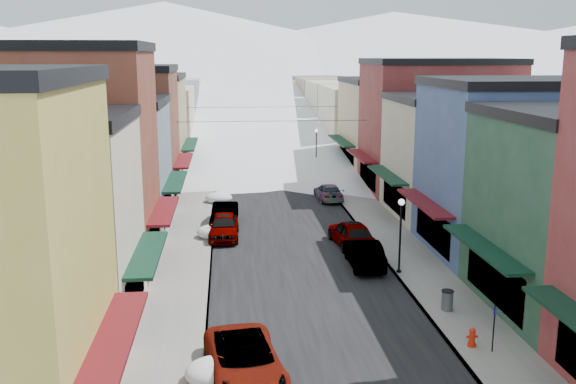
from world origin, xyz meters
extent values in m
cube|color=black|center=(0.00, 60.00, 0.01)|extent=(10.00, 160.00, 0.01)
cube|color=gray|center=(-6.60, 60.00, 0.07)|extent=(3.20, 160.00, 0.15)
cube|color=gray|center=(6.60, 60.00, 0.07)|extent=(3.20, 160.00, 0.15)
cube|color=slate|center=(-5.05, 60.00, 0.07)|extent=(0.10, 160.00, 0.15)
cube|color=slate|center=(5.05, 60.00, 0.07)|extent=(0.10, 160.00, 0.15)
cube|color=maroon|center=(-7.60, 4.00, 3.20)|extent=(1.20, 7.22, 0.15)
cube|color=beige|center=(-13.20, 12.50, 4.50)|extent=(10.00, 8.00, 9.00)
cube|color=black|center=(-13.20, 12.50, 9.25)|extent=(10.20, 8.20, 0.50)
cube|color=#0D2F1F|center=(-7.60, 12.50, 3.20)|extent=(1.20, 6.80, 0.15)
cube|color=brown|center=(-13.70, 20.50, 6.00)|extent=(11.00, 8.00, 12.00)
cube|color=black|center=(-13.70, 20.50, 12.25)|extent=(11.20, 8.20, 0.50)
cube|color=maroon|center=(-7.60, 20.50, 3.20)|extent=(1.20, 6.80, 0.15)
cube|color=gray|center=(-13.20, 29.00, 4.25)|extent=(10.00, 9.00, 8.50)
cube|color=black|center=(-13.20, 29.00, 8.75)|extent=(10.20, 9.20, 0.50)
cube|color=#0D2F1F|center=(-7.60, 29.00, 3.20)|extent=(1.20, 7.65, 0.15)
cube|color=brown|center=(-14.20, 38.00, 5.25)|extent=(12.00, 9.00, 10.50)
cube|color=black|center=(-14.20, 38.00, 10.75)|extent=(12.20, 9.20, 0.50)
cube|color=maroon|center=(-7.60, 38.00, 3.20)|extent=(1.20, 7.65, 0.15)
cube|color=#9D8D67|center=(-13.20, 48.00, 4.75)|extent=(10.00, 11.00, 9.50)
cube|color=black|center=(-13.20, 48.00, 9.75)|extent=(10.20, 11.20, 0.50)
cube|color=#0D2F1F|center=(-7.60, 48.00, 3.20)|extent=(1.20, 9.35, 0.15)
cube|color=#0D2F1F|center=(7.60, 12.00, 3.20)|extent=(1.20, 7.65, 0.15)
cube|color=#374D7D|center=(13.20, 21.00, 5.00)|extent=(10.00, 9.00, 10.00)
cube|color=black|center=(13.20, 21.00, 10.25)|extent=(10.20, 9.20, 0.50)
cube|color=maroon|center=(7.60, 21.00, 3.20)|extent=(1.20, 7.65, 0.15)
cube|color=#B5AD92|center=(13.70, 30.00, 4.25)|extent=(11.00, 9.00, 8.50)
cube|color=black|center=(13.70, 30.00, 8.75)|extent=(11.20, 9.20, 0.50)
cube|color=#0D2F1F|center=(7.60, 30.00, 3.20)|extent=(1.20, 7.65, 0.15)
cube|color=maroon|center=(14.20, 39.00, 5.50)|extent=(12.00, 9.00, 11.00)
cube|color=black|center=(14.20, 39.00, 11.25)|extent=(12.20, 9.20, 0.50)
cube|color=maroon|center=(7.60, 39.00, 3.20)|extent=(1.20, 7.65, 0.15)
cube|color=tan|center=(13.20, 49.00, 4.50)|extent=(10.00, 11.00, 9.00)
cube|color=black|center=(13.20, 49.00, 9.25)|extent=(10.20, 11.20, 0.50)
cube|color=#0D2F1F|center=(7.60, 49.00, 3.20)|extent=(1.20, 9.35, 0.15)
cube|color=gray|center=(-12.50, 62.00, 4.00)|extent=(9.00, 13.00, 8.00)
cube|color=gray|center=(12.50, 62.00, 4.00)|extent=(9.00, 13.00, 8.00)
cube|color=gray|center=(-12.50, 76.00, 4.00)|extent=(9.00, 13.00, 8.00)
cube|color=gray|center=(12.50, 76.00, 4.00)|extent=(9.00, 13.00, 8.00)
cube|color=gray|center=(-12.50, 90.00, 4.00)|extent=(9.00, 13.00, 8.00)
cube|color=gray|center=(12.50, 90.00, 4.00)|extent=(9.00, 13.00, 8.00)
cube|color=gray|center=(-12.50, 104.00, 4.00)|extent=(9.00, 13.00, 8.00)
cube|color=gray|center=(12.50, 104.00, 4.00)|extent=(9.00, 13.00, 8.00)
cube|color=silver|center=(0.00, 225.00, 6.00)|extent=(360.00, 40.00, 12.00)
cone|color=white|center=(-30.00, 275.00, 17.00)|extent=(300.00, 300.00, 34.00)
cone|color=white|center=(70.00, 270.00, 15.00)|extent=(320.00, 320.00, 30.00)
cylinder|color=black|center=(0.00, 40.00, 6.20)|extent=(16.40, 0.04, 0.04)
cylinder|color=black|center=(0.00, 55.00, 6.20)|extent=(16.40, 0.04, 0.04)
imported|color=white|center=(-3.50, 6.70, 0.78)|extent=(3.31, 5.92, 1.56)
imported|color=#979A9F|center=(-4.30, 25.69, 0.81)|extent=(2.06, 4.82, 1.62)
imported|color=black|center=(-4.27, 28.73, 0.79)|extent=(2.05, 4.91, 1.58)
imported|color=gray|center=(-3.60, 50.81, 0.72)|extent=(2.60, 5.20, 1.45)
imported|color=black|center=(3.63, 19.16, 0.78)|extent=(1.71, 4.78, 1.57)
imported|color=#919399|center=(3.68, 23.08, 0.85)|extent=(2.56, 5.19, 1.70)
imported|color=black|center=(4.30, 36.16, 0.67)|extent=(2.08, 4.70, 1.34)
imported|color=#9FA1A7|center=(-1.83, 60.17, 0.84)|extent=(2.64, 5.15, 1.68)
imported|color=silver|center=(1.06, 68.03, 0.86)|extent=(3.46, 6.42, 1.71)
cylinder|color=red|center=(5.82, 8.36, 0.20)|extent=(0.35, 0.35, 0.10)
cylinder|color=red|center=(5.82, 8.36, 0.46)|extent=(0.25, 0.25, 0.63)
sphere|color=red|center=(5.82, 8.36, 0.82)|extent=(0.27, 0.27, 0.27)
cylinder|color=red|center=(5.82, 8.36, 0.57)|extent=(0.47, 0.10, 0.10)
cylinder|color=black|center=(6.45, 7.80, 1.15)|extent=(0.05, 0.05, 2.01)
cube|color=#1C1B97|center=(6.45, 7.80, 1.88)|extent=(0.02, 0.27, 0.36)
cylinder|color=slate|center=(6.09, 12.14, 0.61)|extent=(0.53, 0.53, 0.91)
cylinder|color=black|center=(6.09, 12.14, 1.08)|extent=(0.57, 0.57, 0.06)
cylinder|color=black|center=(5.26, 17.58, 0.20)|extent=(0.29, 0.29, 0.10)
cylinder|color=black|center=(5.26, 17.58, 2.05)|extent=(0.11, 0.11, 3.80)
sphere|color=white|center=(5.26, 17.58, 4.09)|extent=(0.34, 0.34, 0.34)
cylinder|color=black|center=(5.20, 49.97, 0.20)|extent=(0.29, 0.29, 0.10)
cylinder|color=black|center=(5.20, 49.97, 2.08)|extent=(0.12, 0.12, 3.87)
sphere|color=white|center=(5.20, 49.97, 4.17)|extent=(0.35, 0.35, 0.35)
ellipsoid|color=white|center=(-4.54, 6.51, 0.49)|extent=(2.31, 1.96, 0.98)
ellipsoid|color=white|center=(-4.34, 7.71, 0.25)|extent=(0.99, 0.89, 0.49)
ellipsoid|color=white|center=(-4.90, 25.48, 0.49)|extent=(2.30, 1.95, 0.97)
ellipsoid|color=white|center=(-4.70, 26.68, 0.25)|extent=(0.98, 0.89, 0.49)
ellipsoid|color=white|center=(-4.74, 35.72, 0.46)|extent=(2.18, 1.85, 0.92)
ellipsoid|color=white|center=(-4.54, 36.92, 0.23)|extent=(0.93, 0.84, 0.47)
camera|label=1|loc=(-3.99, -15.13, 11.85)|focal=40.00mm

